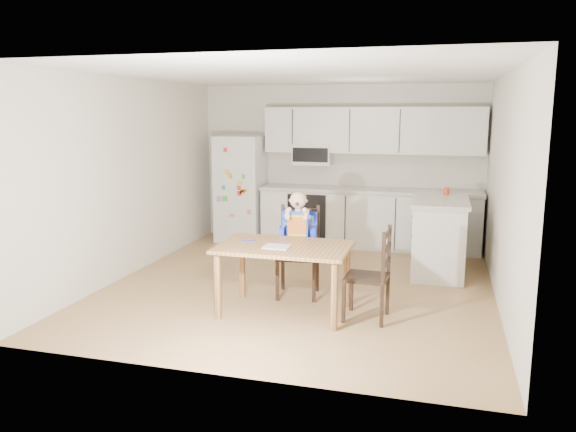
# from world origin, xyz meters

# --- Properties ---
(room) EXTENTS (4.52, 5.01, 2.51)m
(room) POSITION_xyz_m (0.00, 0.48, 1.25)
(room) COLOR #9B7846
(room) RESTS_ON ground
(refrigerator) EXTENTS (0.72, 0.70, 1.70)m
(refrigerator) POSITION_xyz_m (-1.55, 2.15, 0.85)
(refrigerator) COLOR silver
(refrigerator) RESTS_ON ground
(kitchen_run) EXTENTS (3.37, 0.62, 2.15)m
(kitchen_run) POSITION_xyz_m (0.50, 2.24, 0.88)
(kitchen_run) COLOR silver
(kitchen_run) RESTS_ON ground
(kitchen_island) EXTENTS (0.70, 1.33, 0.98)m
(kitchen_island) POSITION_xyz_m (1.60, 1.02, 0.49)
(kitchen_island) COLOR silver
(kitchen_island) RESTS_ON ground
(red_cup) EXTENTS (0.08, 0.08, 0.10)m
(red_cup) POSITION_xyz_m (1.67, 1.36, 1.03)
(red_cup) COLOR red
(red_cup) RESTS_ON kitchen_island
(dining_table) EXTENTS (1.35, 0.87, 0.72)m
(dining_table) POSITION_xyz_m (0.07, -0.98, 0.63)
(dining_table) COLOR brown
(dining_table) RESTS_ON ground
(napkin) EXTENTS (0.26, 0.23, 0.01)m
(napkin) POSITION_xyz_m (0.02, -1.07, 0.73)
(napkin) COLOR #B2B2B7
(napkin) RESTS_ON dining_table
(toddler_spoon) EXTENTS (0.12, 0.06, 0.02)m
(toddler_spoon) POSITION_xyz_m (-0.37, -0.88, 0.73)
(toddler_spoon) COLOR #172BC1
(toddler_spoon) RESTS_ON dining_table
(chair_booster) EXTENTS (0.51, 0.51, 1.20)m
(chair_booster) POSITION_xyz_m (0.06, -0.36, 0.73)
(chair_booster) COLOR black
(chair_booster) RESTS_ON ground
(chair_side) EXTENTS (0.44, 0.44, 0.95)m
(chair_side) POSITION_xyz_m (1.01, -0.93, 0.54)
(chair_side) COLOR black
(chair_side) RESTS_ON ground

